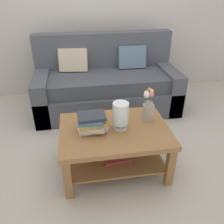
{
  "coord_description": "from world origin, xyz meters",
  "views": [
    {
      "loc": [
        -0.35,
        -2.24,
        1.74
      ],
      "look_at": [
        -0.02,
        -0.25,
        0.58
      ],
      "focal_mm": 37.47,
      "sensor_mm": 36.0,
      "label": 1
    }
  ],
  "objects": [
    {
      "name": "glass_hurricane_vase",
      "position": [
        0.04,
        -0.41,
        0.64
      ],
      "size": [
        0.15,
        0.15,
        0.27
      ],
      "color": "silver",
      "rests_on": "coffee_table"
    },
    {
      "name": "flower_pitcher",
      "position": [
        0.34,
        -0.29,
        0.61
      ],
      "size": [
        0.12,
        0.11,
        0.34
      ],
      "color": "#9E998E",
      "rests_on": "coffee_table"
    },
    {
      "name": "back_wall",
      "position": [
        0.0,
        1.65,
        1.35
      ],
      "size": [
        6.4,
        0.12,
        2.7
      ],
      "primitive_type": "cube",
      "color": "#BCB7B2",
      "rests_on": "ground"
    },
    {
      "name": "couch",
      "position": [
        0.09,
        0.92,
        0.36
      ],
      "size": [
        2.02,
        0.9,
        1.06
      ],
      "color": "#474C56",
      "rests_on": "ground"
    },
    {
      "name": "ground_plane",
      "position": [
        0.0,
        0.0,
        0.0
      ],
      "size": [
        10.0,
        10.0,
        0.0
      ],
      "primitive_type": "plane",
      "color": "#B7B2A8"
    },
    {
      "name": "book_stack_main",
      "position": [
        -0.24,
        -0.39,
        0.56
      ],
      "size": [
        0.29,
        0.26,
        0.17
      ],
      "color": "beige",
      "rests_on": "coffee_table"
    },
    {
      "name": "coffee_table",
      "position": [
        -0.02,
        -0.4,
        0.34
      ],
      "size": [
        1.05,
        0.75,
        0.48
      ],
      "color": "olive",
      "rests_on": "ground"
    }
  ]
}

